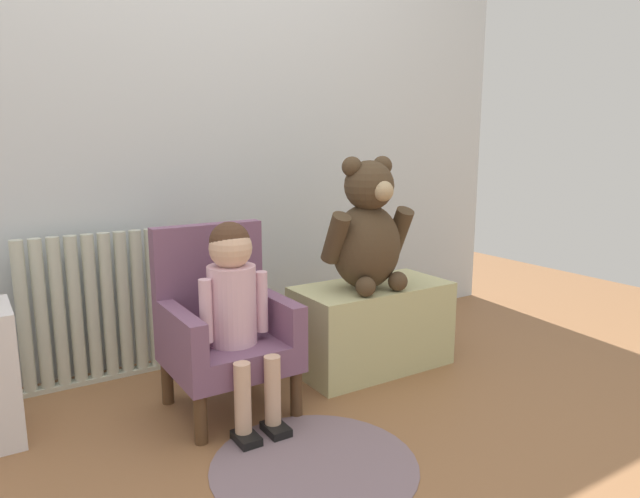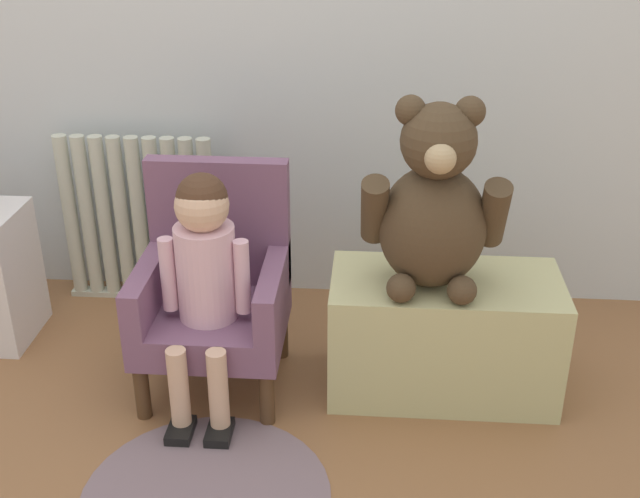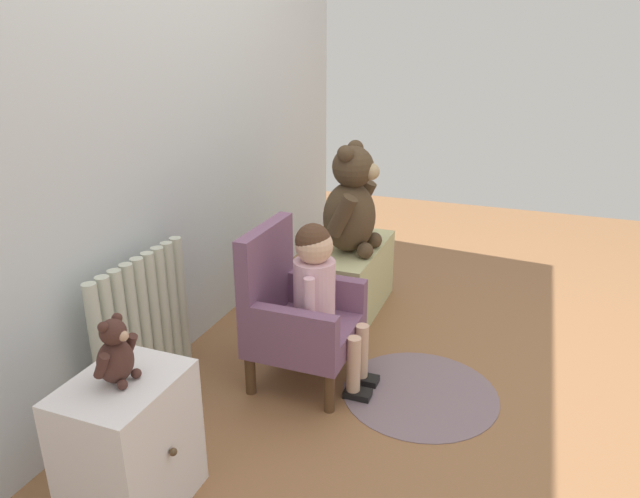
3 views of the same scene
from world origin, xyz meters
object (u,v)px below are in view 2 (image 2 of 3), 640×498
Objects in this scene: radiator at (139,221)px; child_armchair at (215,288)px; low_bench at (443,334)px; child_figure at (204,262)px; large_teddy_bear at (434,207)px; floor_rug at (206,495)px.

radiator is 0.92× the size of child_armchair.
child_figure is at bearing -171.34° from low_bench.
child_armchair is 0.70m from large_teddy_bear.
child_armchair is 1.23× the size of large_teddy_bear.
large_teddy_bear is at bearing -3.55° from child_armchair.
child_figure is at bearing -58.30° from radiator.
low_bench is at bearing 40.25° from floor_rug.
large_teddy_bear is at bearing -150.50° from low_bench.
child_figure reaches higher than low_bench.
radiator is at bearing 127.35° from child_armchair.
radiator is at bearing 155.17° from low_bench.
floor_rug is (-0.56, -0.49, -0.61)m from large_teddy_bear.
low_bench is at bearing 29.50° from large_teddy_bear.
low_bench is (0.68, -0.01, -0.12)m from child_armchair.
child_armchair is 1.00× the size of low_bench.
radiator is 0.71m from child_figure.
large_teddy_bear is (0.63, -0.04, 0.30)m from child_armchair.
floor_rug is (-0.62, -0.52, -0.18)m from low_bench.
low_bench is 1.23× the size of large_teddy_bear.
radiator is 0.87× the size of child_figure.
child_armchair is at bearing 179.32° from low_bench.
child_figure is (-0.00, -0.11, 0.14)m from child_armchair.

